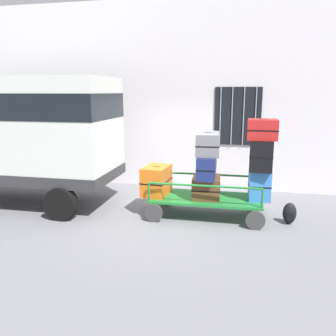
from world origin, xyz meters
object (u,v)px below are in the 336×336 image
object	(u,v)px
van	(23,128)
suitcase_left_bottom	(156,180)
backpack	(290,213)
suitcase_midleft_middle	(207,166)
suitcase_midleft_bottom	(206,187)
suitcase_midleft_top	(208,144)
luggage_cart	(206,200)
suitcase_center_middle	(261,155)
suitcase_center_top	(263,129)
suitcase_center_bottom	(260,186)

from	to	relation	value
van	suitcase_left_bottom	size ratio (longest dim) A/B	5.31
backpack	suitcase_midleft_middle	bearing A→B (deg)	178.05
suitcase_midleft_bottom	suitcase_midleft_top	bearing A→B (deg)	90.00
van	suitcase_midleft_top	xyz separation A→B (m)	(4.30, -0.06, -0.22)
suitcase_midleft_top	luggage_cart	bearing A→B (deg)	-90.00
suitcase_left_bottom	suitcase_center_middle	xyz separation A→B (m)	(2.18, 0.04, 0.64)
suitcase_midleft_bottom	suitcase_midleft_top	distance (m)	0.92
van	suitcase_midleft_top	bearing A→B (deg)	-0.85
suitcase_center_middle	backpack	xyz separation A→B (m)	(0.62, -0.12, -1.16)
suitcase_center_middle	suitcase_center_top	world-z (taller)	suitcase_center_top
suitcase_left_bottom	suitcase_midleft_top	xyz separation A→B (m)	(1.09, 0.03, 0.83)
luggage_cart	suitcase_center_top	world-z (taller)	suitcase_center_top
van	suitcase_center_top	world-z (taller)	van
suitcase_midleft_bottom	suitcase_center_bottom	xyz separation A→B (m)	(1.09, -0.02, 0.09)
suitcase_midleft_bottom	van	bearing A→B (deg)	178.83
luggage_cart	suitcase_midleft_middle	xyz separation A→B (m)	(0.00, -0.03, 0.75)
backpack	van	bearing A→B (deg)	178.35
van	suitcase_midleft_top	size ratio (longest dim) A/B	4.80
luggage_cart	suitcase_center_bottom	bearing A→B (deg)	-1.10
suitcase_midleft_middle	suitcase_center_top	world-z (taller)	suitcase_center_top
suitcase_left_bottom	suitcase_midleft_top	world-z (taller)	suitcase_midleft_top
suitcase_midleft_middle	suitcase_midleft_top	world-z (taller)	suitcase_midleft_top
van	suitcase_center_bottom	bearing A→B (deg)	-1.16
suitcase_center_top	suitcase_center_bottom	bearing A→B (deg)	-90.00
suitcase_midleft_bottom	suitcase_midleft_middle	size ratio (longest dim) A/B	0.78
suitcase_center_bottom	suitcase_center_middle	world-z (taller)	suitcase_center_middle
suitcase_midleft_middle	van	bearing A→B (deg)	178.48
luggage_cart	suitcase_midleft_bottom	world-z (taller)	suitcase_midleft_bottom
backpack	suitcase_midleft_bottom	bearing A→B (deg)	177.16
suitcase_left_bottom	suitcase_midleft_top	size ratio (longest dim) A/B	0.90
suitcase_midleft_middle	suitcase_center_top	size ratio (longest dim) A/B	1.55
backpack	suitcase_center_bottom	bearing A→B (deg)	174.13
suitcase_midleft_bottom	backpack	bearing A→B (deg)	-2.84
van	luggage_cart	bearing A→B (deg)	-1.18
suitcase_center_bottom	suitcase_midleft_bottom	bearing A→B (deg)	178.88
van	suitcase_center_middle	bearing A→B (deg)	-0.59
backpack	suitcase_center_top	bearing A→B (deg)	169.02
luggage_cart	suitcase_left_bottom	xyz separation A→B (m)	(-1.09, -0.01, 0.38)
suitcase_center_top	suitcase_midleft_top	bearing A→B (deg)	-179.44
van	suitcase_center_top	distance (m)	5.39
suitcase_left_bottom	suitcase_center_bottom	bearing A→B (deg)	-0.29
luggage_cart	suitcase_center_bottom	distance (m)	1.16
suitcase_center_bottom	suitcase_center_middle	size ratio (longest dim) A/B	0.94
suitcase_left_bottom	suitcase_center_top	world-z (taller)	suitcase_center_top
suitcase_midleft_top	suitcase_center_top	xyz separation A→B (m)	(1.09, 0.01, 0.32)
suitcase_center_bottom	suitcase_center_top	xyz separation A→B (m)	(-0.00, 0.06, 1.15)
suitcase_midleft_bottom	backpack	size ratio (longest dim) A/B	1.68
suitcase_midleft_bottom	suitcase_center_middle	distance (m)	1.31
backpack	suitcase_left_bottom	bearing A→B (deg)	178.47
suitcase_midleft_middle	backpack	distance (m)	1.92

